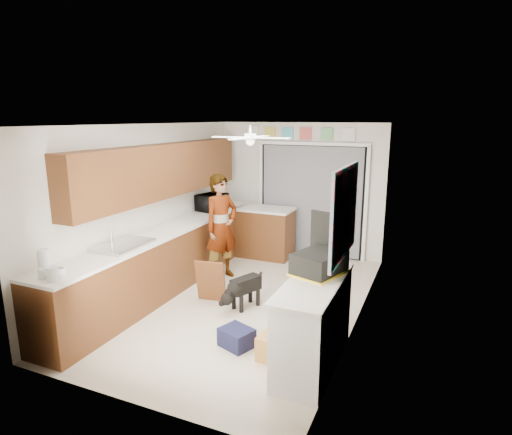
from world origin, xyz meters
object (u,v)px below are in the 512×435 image
(paper_towel_roll, at_px, (44,261))
(cardboard_box, at_px, (280,348))
(man, at_px, (221,227))
(cup, at_px, (59,273))
(microwave, at_px, (212,202))
(navy_crate, at_px, (237,337))
(suitcase, at_px, (319,263))
(dog, at_px, (246,290))

(paper_towel_roll, xyz_separation_m, cardboard_box, (2.41, 0.85, -0.94))
(paper_towel_roll, xyz_separation_m, man, (0.68, 2.81, -0.22))
(cup, bearing_deg, microwave, 92.31)
(navy_crate, bearing_deg, cardboard_box, -7.61)
(suitcase, height_order, man, man)
(cup, relative_size, paper_towel_roll, 0.49)
(navy_crate, bearing_deg, dog, 108.70)
(dog, bearing_deg, man, 156.25)
(navy_crate, bearing_deg, man, 121.92)
(microwave, distance_m, paper_towel_roll, 3.56)
(suitcase, relative_size, dog, 0.88)
(microwave, height_order, navy_crate, microwave)
(navy_crate, relative_size, man, 0.21)
(navy_crate, xyz_separation_m, dog, (-0.34, 1.00, 0.14))
(cardboard_box, height_order, navy_crate, cardboard_box)
(cup, height_order, navy_crate, cup)
(dog, bearing_deg, microwave, 153.96)
(man, relative_size, dog, 2.74)
(microwave, relative_size, paper_towel_roll, 2.02)
(cup, height_order, dog, cup)
(microwave, relative_size, cardboard_box, 1.24)
(navy_crate, bearing_deg, paper_towel_roll, -153.59)
(man, xyz_separation_m, dog, (0.84, -0.89, -0.61))
(microwave, bearing_deg, dog, -128.51)
(suitcase, xyz_separation_m, navy_crate, (-0.88, -0.26, -0.95))
(cup, relative_size, man, 0.08)
(microwave, xyz_separation_m, dog, (1.42, -1.63, -0.84))
(cardboard_box, distance_m, dog, 1.40)
(cup, xyz_separation_m, man, (0.43, 2.84, -0.13))
(microwave, height_order, cardboard_box, microwave)
(cardboard_box, relative_size, navy_crate, 1.23)
(cup, xyz_separation_m, suitcase, (2.49, 1.22, 0.07))
(suitcase, xyz_separation_m, man, (-2.06, 1.63, -0.20))
(paper_towel_roll, relative_size, man, 0.16)
(cup, xyz_separation_m, paper_towel_roll, (-0.24, 0.03, 0.08))
(microwave, xyz_separation_m, paper_towel_roll, (-0.10, -3.55, -0.02))
(microwave, distance_m, navy_crate, 3.31)
(suitcase, distance_m, dog, 1.64)
(cup, bearing_deg, suitcase, 26.02)
(cup, distance_m, suitcase, 2.77)
(microwave, relative_size, navy_crate, 1.53)
(suitcase, bearing_deg, microwave, 156.29)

